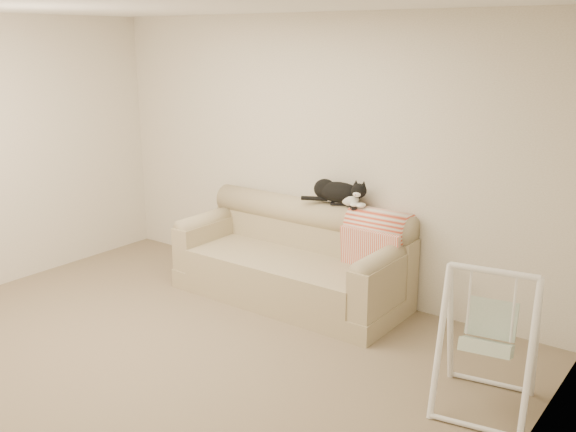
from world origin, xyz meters
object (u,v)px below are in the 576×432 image
object	(u,v)px
remote_a	(340,204)
baby_swing	(488,339)
sofa	(294,261)
tuxedo_cat	(339,192)
remote_b	(351,207)

from	to	relation	value
remote_a	baby_swing	distance (m)	2.10
sofa	tuxedo_cat	distance (m)	0.78
remote_b	baby_swing	distance (m)	1.97
sofa	remote_a	world-z (taller)	remote_a
remote_a	remote_b	bearing A→B (deg)	-12.54
remote_a	tuxedo_cat	xyz separation A→B (m)	(-0.02, -0.00, 0.11)
remote_a	remote_b	distance (m)	0.14
sofa	baby_swing	size ratio (longest dim) A/B	2.23
tuxedo_cat	baby_swing	world-z (taller)	tuxedo_cat
sofa	remote_b	size ratio (longest dim) A/B	13.78
sofa	baby_swing	world-z (taller)	baby_swing
remote_b	baby_swing	world-z (taller)	baby_swing
tuxedo_cat	sofa	bearing A→B (deg)	-143.16
sofa	remote_a	distance (m)	0.70
tuxedo_cat	baby_swing	bearing A→B (deg)	-29.55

